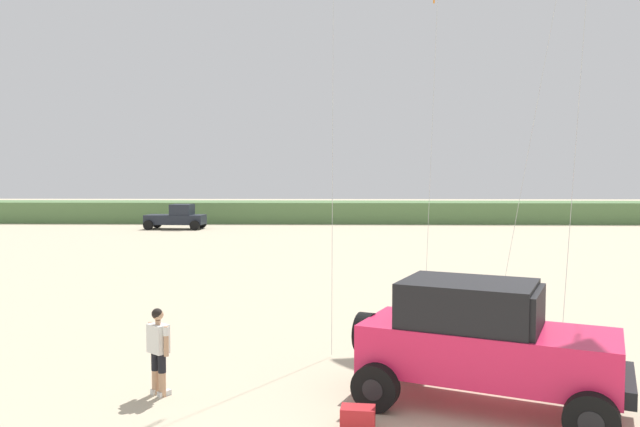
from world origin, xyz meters
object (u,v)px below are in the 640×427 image
object	(u,v)px
person_watching	(158,346)
cooler_box	(358,418)
distant_pickup	(177,217)
jeep	(483,341)

from	to	relation	value
person_watching	cooler_box	world-z (taller)	person_watching
person_watching	cooler_box	xyz separation A→B (m)	(3.72, -1.51, -0.75)
cooler_box	distant_pickup	world-z (taller)	distant_pickup
distant_pickup	person_watching	bearing A→B (deg)	-75.93
jeep	cooler_box	xyz separation A→B (m)	(-2.29, -1.11, -1.01)
jeep	cooler_box	bearing A→B (deg)	-154.04
cooler_box	distant_pickup	size ratio (longest dim) A/B	0.12
jeep	distant_pickup	xyz separation A→B (m)	(-15.41, 37.90, -0.26)
person_watching	distant_pickup	distance (m)	38.66
jeep	distant_pickup	distance (m)	40.91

